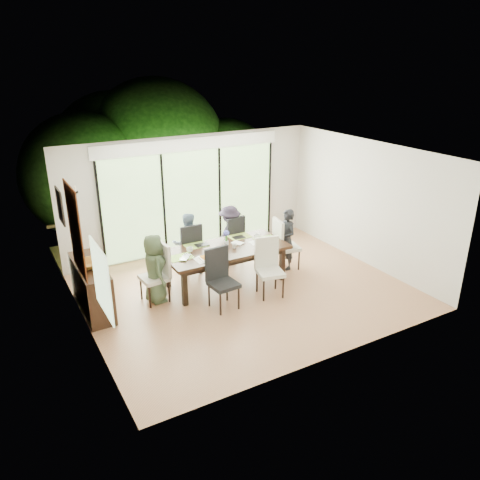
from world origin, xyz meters
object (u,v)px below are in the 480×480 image
chair_left_end (154,274)px  laptop (188,258)px  chair_far_right (229,239)px  chair_far_left (188,247)px  chair_right_end (287,243)px  chair_near_left (224,280)px  vase (226,244)px  person_right_end (287,239)px  cup_c (257,237)px  sideboard (92,287)px  person_far_left (188,243)px  cup_b (234,246)px  person_left_end (154,269)px  bowl (90,264)px  chair_near_right (270,268)px  cup_a (190,250)px  table_top (225,249)px  person_far_right (230,235)px

chair_left_end → laptop: 0.69m
chair_far_right → chair_far_left: bearing=-10.1°
chair_left_end → chair_right_end: bearing=85.3°
chair_near_left → vase: 1.10m
chair_far_right → laptop: chair_far_right is taller
chair_far_right → person_right_end: person_right_end is taller
chair_near_left → cup_c: chair_near_left is taller
vase → sideboard: (-2.63, 0.22, -0.39)m
person_far_left → laptop: size_ratio=3.91×
laptop → cup_b: 1.00m
chair_far_left → laptop: (-0.40, -0.95, 0.22)m
chair_far_left → person_left_end: 1.34m
person_right_end → bowl: 4.08m
chair_near_right → person_right_end: (0.98, 0.87, 0.10)m
chair_far_right → person_right_end: (0.93, -0.85, 0.10)m
laptop → cup_a: cup_a is taller
chair_near_right → person_far_left: size_ratio=0.85×
chair_far_right → cup_b: bearing=57.1°
chair_left_end → chair_far_right: bearing=107.8°
chair_right_end → cup_a: chair_right_end is taller
cup_c → chair_right_end: bearing=-8.1°
table_top → bowl: bowl is taller
chair_right_end → chair_far_right: 1.27m
chair_left_end → sideboard: (-1.08, 0.27, -0.13)m
chair_left_end → vase: 1.57m
chair_near_left → person_left_end: 1.31m
person_right_end → sideboard: 4.08m
chair_near_right → sideboard: (-3.08, 1.14, -0.13)m
vase → cup_b: (0.10, -0.15, -0.01)m
chair_left_end → person_far_right: size_ratio=0.85×
chair_near_right → chair_left_end: bearing=168.9°
vase → bowl: (-2.63, 0.12, 0.10)m
laptop → chair_far_right: bearing=-14.4°
cup_c → bowl: (-3.38, 0.07, 0.12)m
table_top → vase: bearing=45.0°
table_top → person_far_left: person_far_left is taller
chair_far_left → cup_b: size_ratio=11.00×
person_right_end → bowl: (-4.06, 0.17, 0.27)m
chair_near_right → person_right_end: person_right_end is taller
chair_right_end → person_right_end: bearing=99.8°
cup_c → sideboard: sideboard is taller
vase → cup_c: (0.75, 0.05, -0.01)m
bowl → person_far_left: bearing=17.3°
chair_left_end → person_far_left: (1.05, 0.83, 0.10)m
person_left_end → cup_a: 0.81m
laptop → chair_far_left: bearing=18.6°
person_far_left → cup_a: (-0.25, -0.68, 0.16)m
person_right_end → laptop: bearing=-84.3°
chair_left_end → bowl: (-1.08, 0.17, 0.37)m
table_top → laptop: laptop is taller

